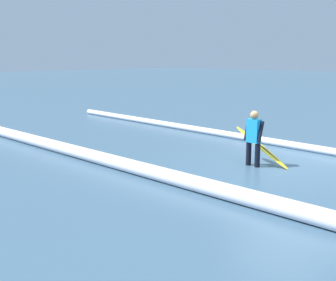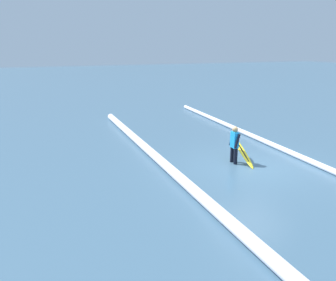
% 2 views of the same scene
% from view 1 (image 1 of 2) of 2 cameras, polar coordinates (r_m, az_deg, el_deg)
% --- Properties ---
extents(ground_plane, '(143.37, 143.37, 0.00)m').
position_cam_1_polar(ground_plane, '(11.98, 14.35, -3.31)').
color(ground_plane, '#3B5A71').
extents(surfer, '(0.52, 0.27, 1.45)m').
position_cam_1_polar(surfer, '(11.79, 10.78, 0.61)').
color(surfer, black).
rests_on(surfer, ground_plane).
extents(surfboard, '(1.74, 0.39, 0.95)m').
position_cam_1_polar(surfboard, '(12.14, 11.72, -0.81)').
color(surfboard, yellow).
rests_on(surfboard, ground_plane).
extents(wave_crest_foreground, '(20.69, 1.81, 0.22)m').
position_cam_1_polar(wave_crest_foreground, '(15.07, 11.74, 0.07)').
color(wave_crest_foreground, white).
rests_on(wave_crest_foreground, ground_plane).
extents(wave_crest_midground, '(21.54, 1.20, 0.34)m').
position_cam_1_polar(wave_crest_midground, '(9.36, 5.06, -5.85)').
color(wave_crest_midground, white).
rests_on(wave_crest_midground, ground_plane).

